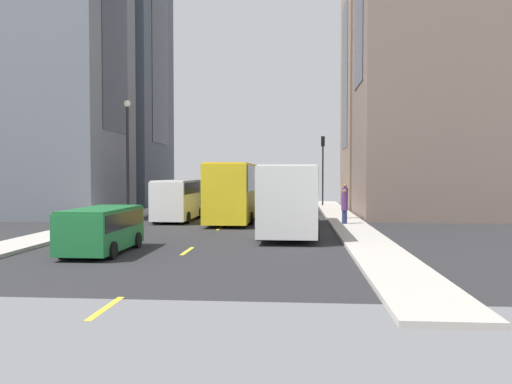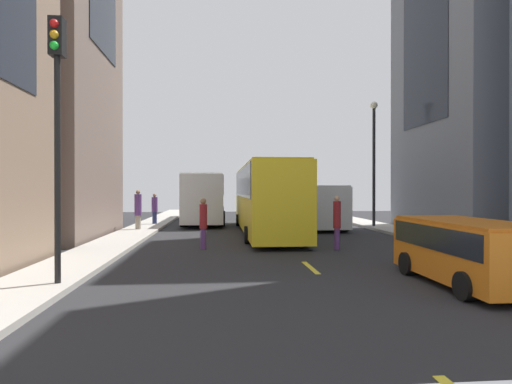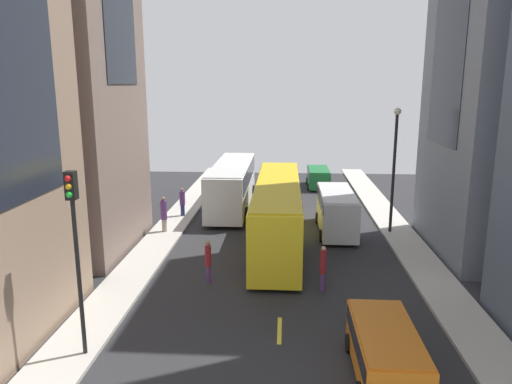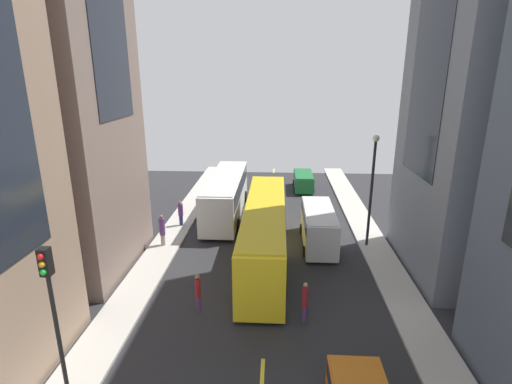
% 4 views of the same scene
% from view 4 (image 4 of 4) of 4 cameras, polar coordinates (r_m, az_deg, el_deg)
% --- Properties ---
extents(ground_plane, '(40.35, 40.35, 0.00)m').
position_cam_4_polar(ground_plane, '(27.58, 2.02, -7.42)').
color(ground_plane, '#28282B').
extents(sidewalk_west, '(2.06, 44.00, 0.15)m').
position_cam_4_polar(sidewalk_west, '(28.58, -12.56, -6.78)').
color(sidewalk_west, '#B2ADA3').
rests_on(sidewalk_west, ground).
extents(sidewalk_east, '(2.06, 44.00, 0.15)m').
position_cam_4_polar(sidewalk_east, '(28.34, 16.74, -7.32)').
color(sidewalk_east, '#B2ADA3').
rests_on(sidewalk_east, ground).
extents(lane_stripe_1, '(0.16, 2.00, 0.01)m').
position_cam_4_polar(lane_stripe_1, '(16.93, 0.91, -25.32)').
color(lane_stripe_1, yellow).
rests_on(lane_stripe_1, ground).
extents(lane_stripe_2, '(0.16, 2.00, 0.01)m').
position_cam_4_polar(lane_stripe_2, '(23.82, 1.77, -11.59)').
color(lane_stripe_2, yellow).
rests_on(lane_stripe_2, ground).
extents(lane_stripe_3, '(0.16, 2.00, 0.01)m').
position_cam_4_polar(lane_stripe_3, '(31.45, 2.20, -4.25)').
color(lane_stripe_3, yellow).
rests_on(lane_stripe_3, ground).
extents(lane_stripe_4, '(0.16, 2.00, 0.01)m').
position_cam_4_polar(lane_stripe_4, '(39.39, 2.45, 0.18)').
color(lane_stripe_4, yellow).
rests_on(lane_stripe_4, ground).
extents(lane_stripe_5, '(0.16, 2.00, 0.01)m').
position_cam_4_polar(lane_stripe_5, '(47.50, 2.61, 3.12)').
color(lane_stripe_5, yellow).
rests_on(lane_stripe_5, ground).
extents(building_east_1, '(7.66, 8.92, 26.12)m').
position_cam_4_polar(building_east_1, '(25.06, 32.94, 18.24)').
color(building_east_1, slate).
rests_on(building_east_1, ground).
extents(city_bus_white, '(2.80, 11.49, 3.35)m').
position_cam_4_polar(city_bus_white, '(32.24, -4.41, 0.02)').
color(city_bus_white, silver).
rests_on(city_bus_white, ground).
extents(streetcar_yellow, '(2.70, 14.32, 3.59)m').
position_cam_4_polar(streetcar_yellow, '(24.63, 1.28, -5.12)').
color(streetcar_yellow, yellow).
rests_on(streetcar_yellow, ground).
extents(delivery_van_white, '(2.25, 6.14, 2.58)m').
position_cam_4_polar(delivery_van_white, '(27.04, 9.11, -4.67)').
color(delivery_van_white, white).
rests_on(delivery_van_white, ground).
extents(car_green_0, '(2.01, 4.48, 1.69)m').
position_cam_4_polar(car_green_0, '(39.85, 6.92, 1.75)').
color(car_green_0, '#1E7238').
rests_on(car_green_0, ground).
extents(pedestrian_crossing_near, '(0.38, 0.38, 1.94)m').
position_cam_4_polar(pedestrian_crossing_near, '(30.42, -10.92, -2.97)').
color(pedestrian_crossing_near, navy).
rests_on(pedestrian_crossing_near, ground).
extents(pedestrian_crossing_mid, '(0.30, 0.30, 2.01)m').
position_cam_4_polar(pedestrian_crossing_mid, '(20.07, -8.46, -14.11)').
color(pedestrian_crossing_mid, '#593372').
rests_on(pedestrian_crossing_mid, ground).
extents(pedestrian_waiting_curb, '(0.39, 0.39, 2.18)m').
position_cam_4_polar(pedestrian_waiting_curb, '(27.18, -13.51, -5.33)').
color(pedestrian_waiting_curb, gray).
rests_on(pedestrian_waiting_curb, ground).
extents(pedestrian_walking_far, '(0.29, 0.29, 2.10)m').
position_cam_4_polar(pedestrian_walking_far, '(19.19, 7.14, -15.52)').
color(pedestrian_walking_far, '#593372').
rests_on(pedestrian_walking_far, ground).
extents(traffic_light_near_corner, '(0.32, 0.44, 6.22)m').
position_cam_4_polar(traffic_light_near_corner, '(14.26, -27.54, -14.32)').
color(traffic_light_near_corner, black).
rests_on(traffic_light_near_corner, ground).
extents(streetlamp_near, '(0.44, 0.44, 7.53)m').
position_cam_4_polar(streetlamp_near, '(26.48, 16.59, 1.67)').
color(streetlamp_near, black).
rests_on(streetlamp_near, ground).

